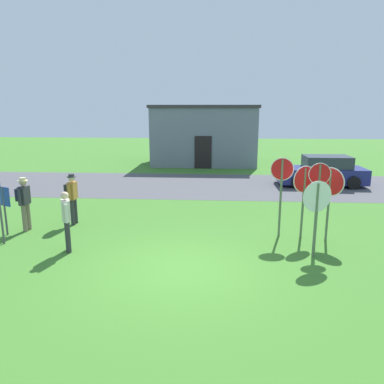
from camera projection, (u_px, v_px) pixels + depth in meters
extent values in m
plane|color=#3D7528|center=(180.00, 269.00, 9.16)|extent=(80.00, 80.00, 0.00)
cube|color=#4C4C51|center=(200.00, 185.00, 19.10)|extent=(60.00, 6.40, 0.01)
cube|color=slate|center=(205.00, 136.00, 26.44)|extent=(7.01, 5.26, 3.86)
cube|color=#383333|center=(205.00, 107.00, 25.99)|extent=(7.21, 5.46, 0.20)
cube|color=black|center=(203.00, 152.00, 24.06)|extent=(1.10, 0.08, 2.10)
cube|color=navy|center=(321.00, 175.00, 18.97)|extent=(4.31, 1.83, 0.76)
cube|color=#2D333D|center=(327.00, 162.00, 18.80)|extent=(2.25, 1.54, 0.60)
cylinder|color=black|center=(298.00, 182.00, 18.22)|extent=(0.64, 0.22, 0.64)
cylinder|color=black|center=(291.00, 176.00, 19.97)|extent=(0.64, 0.22, 0.64)
cylinder|color=black|center=(354.00, 183.00, 18.06)|extent=(0.64, 0.22, 0.64)
cylinder|color=black|center=(341.00, 176.00, 19.81)|extent=(0.64, 0.22, 0.64)
cylinder|color=#51664C|center=(317.00, 206.00, 10.53)|extent=(0.07, 0.07, 2.35)
cylinder|color=white|center=(320.00, 174.00, 10.33)|extent=(0.63, 0.04, 0.63)
cylinder|color=red|center=(320.00, 174.00, 10.32)|extent=(0.58, 0.04, 0.58)
cylinder|color=#51664C|center=(303.00, 203.00, 11.15)|extent=(0.10, 0.11, 2.16)
cylinder|color=white|center=(305.00, 179.00, 10.98)|extent=(0.73, 0.40, 0.82)
cylinder|color=red|center=(305.00, 179.00, 10.97)|extent=(0.68, 0.38, 0.76)
cylinder|color=#51664C|center=(328.00, 206.00, 10.95)|extent=(0.10, 0.10, 2.14)
cylinder|color=white|center=(330.00, 182.00, 10.79)|extent=(0.65, 0.57, 0.85)
cylinder|color=red|center=(330.00, 182.00, 10.79)|extent=(0.60, 0.53, 0.79)
cylinder|color=#51664C|center=(315.00, 221.00, 9.70)|extent=(0.09, 0.09, 2.00)
cylinder|color=white|center=(317.00, 197.00, 9.55)|extent=(0.79, 0.27, 0.83)
cylinder|color=red|center=(317.00, 196.00, 9.56)|extent=(0.73, 0.26, 0.76)
cylinder|color=#51664C|center=(281.00, 199.00, 11.28)|extent=(0.08, 0.08, 2.38)
cylinder|color=white|center=(282.00, 169.00, 11.08)|extent=(0.69, 0.06, 0.69)
cylinder|color=red|center=(282.00, 169.00, 11.07)|extent=(0.64, 0.06, 0.64)
cylinder|color=#7A6B56|center=(28.00, 216.00, 12.07)|extent=(0.14, 0.14, 0.88)
cylinder|color=#7A6B56|center=(24.00, 218.00, 11.86)|extent=(0.14, 0.14, 0.88)
cube|color=#333338|center=(24.00, 195.00, 11.80)|extent=(0.25, 0.38, 0.58)
cylinder|color=#333338|center=(29.00, 194.00, 12.04)|extent=(0.09, 0.09, 0.52)
cylinder|color=#333338|center=(20.00, 198.00, 11.58)|extent=(0.09, 0.09, 0.52)
sphere|color=tan|center=(23.00, 182.00, 11.71)|extent=(0.21, 0.21, 0.21)
cylinder|color=beige|center=(23.00, 181.00, 11.70)|extent=(0.31, 0.32, 0.02)
cylinder|color=beige|center=(22.00, 179.00, 11.69)|extent=(0.19, 0.19, 0.09)
cube|color=#232328|center=(19.00, 194.00, 11.83)|extent=(0.16, 0.27, 0.40)
cylinder|color=#2D2D33|center=(75.00, 211.00, 12.74)|extent=(0.14, 0.14, 0.88)
cylinder|color=#2D2D33|center=(73.00, 212.00, 12.52)|extent=(0.14, 0.14, 0.88)
cube|color=#B27533|center=(72.00, 191.00, 12.47)|extent=(0.23, 0.37, 0.58)
cylinder|color=#B27533|center=(75.00, 190.00, 12.71)|extent=(0.09, 0.09, 0.52)
cylinder|color=#B27533|center=(69.00, 193.00, 12.24)|extent=(0.09, 0.09, 0.52)
sphere|color=beige|center=(71.00, 178.00, 12.38)|extent=(0.21, 0.21, 0.21)
cylinder|color=#333338|center=(71.00, 177.00, 12.36)|extent=(0.31, 0.32, 0.02)
cylinder|color=#333338|center=(71.00, 175.00, 12.35)|extent=(0.19, 0.19, 0.09)
cube|color=#232328|center=(67.00, 190.00, 12.48)|extent=(0.15, 0.26, 0.40)
cylinder|color=#2D2D33|center=(68.00, 235.00, 10.33)|extent=(0.14, 0.14, 0.88)
cylinder|color=#2D2D33|center=(68.00, 237.00, 10.13)|extent=(0.14, 0.14, 0.88)
cube|color=beige|center=(66.00, 210.00, 10.06)|extent=(0.35, 0.42, 0.58)
cylinder|color=beige|center=(65.00, 209.00, 10.29)|extent=(0.09, 0.09, 0.52)
cylinder|color=beige|center=(66.00, 213.00, 9.85)|extent=(0.09, 0.09, 0.52)
sphere|color=beige|center=(65.00, 196.00, 9.97)|extent=(0.21, 0.21, 0.21)
cylinder|color=#4C4C51|center=(5.00, 211.00, 11.47)|extent=(0.06, 0.06, 1.54)
cube|color=#1E389E|center=(3.00, 196.00, 11.37)|extent=(0.55, 0.29, 0.60)
cylinder|color=#4C4C51|center=(1.00, 213.00, 10.68)|extent=(0.06, 0.06, 1.86)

